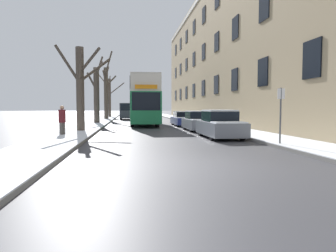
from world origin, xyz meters
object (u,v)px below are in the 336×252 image
Objects in this scene: bare_tree_left_1 at (97,93)px; bare_tree_left_3 at (110,96)px; bare_tree_left_0 at (81,85)px; parked_car_2 at (183,119)px; parked_car_0 at (220,125)px; bare_tree_left_2 at (106,91)px; double_decker_bus at (143,99)px; parked_car_1 at (198,122)px; street_sign_post at (281,113)px; pedestrian_left_sidewalk at (62,120)px; oncoming_van at (127,111)px.

bare_tree_left_1 is 20.55m from bare_tree_left_3.
parked_car_2 is at bearing 39.55° from bare_tree_left_0.
bare_tree_left_0 is 1.41× the size of parked_car_0.
bare_tree_left_2 reaches higher than parked_car_2.
double_decker_bus is 4.63m from parked_car_2.
parked_car_1 is at bearing 4.55° from bare_tree_left_0.
bare_tree_left_2 is 3.67× the size of street_sign_post.
double_decker_bus is at bearing 63.19° from bare_tree_left_0.
bare_tree_left_3 is at bearing 90.19° from bare_tree_left_0.
bare_tree_left_3 reaches higher than pedestrian_left_sidewalk.
bare_tree_left_0 is 9.96m from double_decker_bus.
bare_tree_left_0 reaches higher than double_decker_bus.
bare_tree_left_2 is 1.27× the size of bare_tree_left_3.
bare_tree_left_3 is 4.04× the size of pedestrian_left_sidewalk.
street_sign_post is (1.34, -4.05, 0.72)m from parked_car_0.
bare_tree_left_1 is 12.76m from oncoming_van.
pedestrian_left_sidewalk is 11.49m from street_sign_post.
bare_tree_left_1 is 1.76× the size of parked_car_0.
pedestrian_left_sidewalk is at bearing 169.76° from parked_car_0.
bare_tree_left_3 is 36.65m from parked_car_0.
bare_tree_left_3 is (-0.10, 31.03, 0.49)m from bare_tree_left_0.
bare_tree_left_1 is 10.87m from bare_tree_left_2.
street_sign_post is at bearing -42.48° from bare_tree_left_0.
parked_car_1 is 1.60× the size of street_sign_post.
street_sign_post is (1.34, -15.30, 0.80)m from parked_car_2.
bare_tree_left_1 is at bearing -103.37° from oncoming_van.
oncoming_van reaches higher than parked_car_0.
parked_car_1 is at bearing 98.25° from street_sign_post.
double_decker_bus is (4.58, -22.16, -1.13)m from bare_tree_left_3.
bare_tree_left_0 is 21.34m from bare_tree_left_2.
bare_tree_left_2 is at bearing -140.94° from pedestrian_left_sidewalk.
double_decker_bus is 18.22m from street_sign_post.
bare_tree_left_3 reaches higher than double_decker_bus.
bare_tree_left_0 is at bearing -116.81° from double_decker_bus.
parked_car_2 is 0.89× the size of oncoming_van.
parked_car_0 reaches higher than parked_car_1.
double_decker_bus is at bearing 113.63° from parked_car_1.
bare_tree_left_1 is at bearing 90.49° from bare_tree_left_0.
oncoming_van is 25.99m from pedestrian_left_sidewalk.
parked_car_0 is at bearing 120.39° from pedestrian_left_sidewalk.
street_sign_post is at bearing -71.64° from parked_car_0.
parked_car_1 is 0.78× the size of oncoming_van.
parked_car_1 is at bearing -76.63° from oncoming_van.
parked_car_1 is at bearing -74.93° from bare_tree_left_3.
double_decker_bus is at bearing -19.48° from bare_tree_left_1.
bare_tree_left_0 is 0.63× the size of bare_tree_left_2.
bare_tree_left_0 reaches higher than parked_car_2.
bare_tree_left_2 is at bearing 89.14° from bare_tree_left_1.
parked_car_1 is 2.24× the size of pedestrian_left_sidewalk.
double_decker_bus is 6.37× the size of pedestrian_left_sidewalk.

